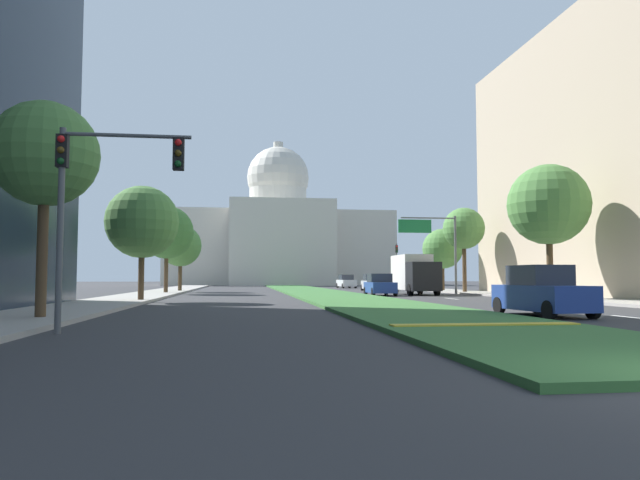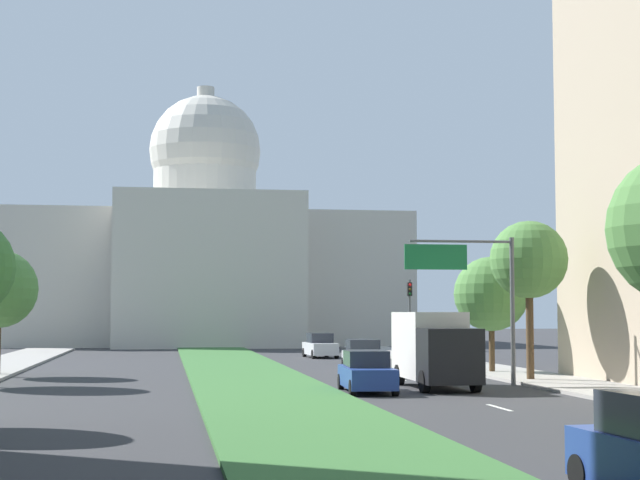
{
  "view_description": "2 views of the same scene",
  "coord_description": "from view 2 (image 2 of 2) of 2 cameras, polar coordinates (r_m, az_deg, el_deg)",
  "views": [
    {
      "loc": [
        -6.4,
        -6.71,
        1.41
      ],
      "look_at": [
        -0.07,
        41.0,
        4.46
      ],
      "focal_mm": 32.86,
      "sensor_mm": 36.0,
      "label": 1
    },
    {
      "loc": [
        -4.03,
        -2.6,
        3.22
      ],
      "look_at": [
        2.48,
        39.38,
        6.25
      ],
      "focal_mm": 56.49,
      "sensor_mm": 36.0,
      "label": 2
    }
  ],
  "objects": [
    {
      "name": "sedan_far_horizon",
      "position": [
        70.93,
        0.0,
        -6.03
      ],
      "size": [
        2.06,
        4.21,
        1.72
      ],
      "color": "silver",
      "rests_on": "ground_plane"
    },
    {
      "name": "sedan_distant",
      "position": [
        55.32,
        2.46,
        -6.58
      ],
      "size": [
        2.2,
        4.8,
        1.71
      ],
      "color": "#BCBCC1",
      "rests_on": "ground_plane"
    },
    {
      "name": "grass_median",
      "position": [
        48.13,
        -4.03,
        -7.82
      ],
      "size": [
        5.69,
        90.51,
        0.14
      ],
      "primitive_type": "cube",
      "color": "#386B33",
      "rests_on": "ground_plane"
    },
    {
      "name": "sedan_midblock",
      "position": [
        40.52,
        2.66,
        -7.52
      ],
      "size": [
        2.09,
        4.56,
        1.67
      ],
      "color": "navy",
      "rests_on": "ground_plane"
    },
    {
      "name": "sidewalk_right",
      "position": [
        46.37,
        13.48,
        -7.86
      ],
      "size": [
        4.0,
        90.51,
        0.15
      ],
      "primitive_type": "cube",
      "color": "#9E9991",
      "rests_on": "ground_plane"
    },
    {
      "name": "traffic_light_far_right",
      "position": [
        62.33,
        5.11,
        -3.98
      ],
      "size": [
        0.28,
        0.35,
        5.2
      ],
      "color": "#515456",
      "rests_on": "ground_plane"
    },
    {
      "name": "capitol_building",
      "position": [
        102.47,
        -6.55,
        -1.31
      ],
      "size": [
        38.75,
        27.14,
        26.39
      ],
      "color": "beige",
      "rests_on": "ground_plane"
    },
    {
      "name": "overhead_guide_sign",
      "position": [
        44.6,
        8.7,
        -2.24
      ],
      "size": [
        4.98,
        0.2,
        6.5
      ],
      "color": "#515456",
      "rests_on": "ground_plane"
    },
    {
      "name": "ground_plane",
      "position": [
        53.14,
        -4.49,
        -7.54
      ],
      "size": [
        260.0,
        260.0,
        0.0
      ],
      "primitive_type": "plane",
      "color": "#333335"
    },
    {
      "name": "lane_dashes_right",
      "position": [
        35.2,
        9.86,
        -9.26
      ],
      "size": [
        0.16,
        35.2,
        0.01
      ],
      "color": "silver",
      "rests_on": "ground_plane"
    },
    {
      "name": "box_truck_delivery",
      "position": [
        42.96,
        6.49,
        -6.11
      ],
      "size": [
        2.4,
        6.4,
        3.2
      ],
      "color": "black",
      "rests_on": "ground_plane"
    },
    {
      "name": "street_tree_right_far",
      "position": [
        47.31,
        11.75,
        -1.14
      ],
      "size": [
        3.59,
        3.59,
        7.41
      ],
      "color": "#4C3823",
      "rests_on": "ground_plane"
    },
    {
      "name": "street_tree_right_distant",
      "position": [
        53.0,
        9.67,
        -3.04
      ],
      "size": [
        3.87,
        3.87,
        6.08
      ],
      "color": "#4C3823",
      "rests_on": "ground_plane"
    }
  ]
}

